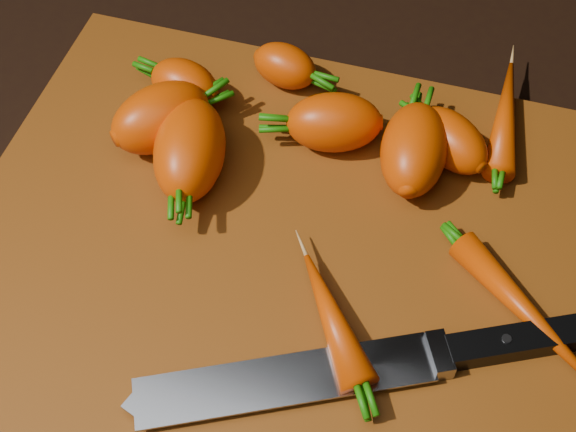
# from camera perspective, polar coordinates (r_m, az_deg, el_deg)

# --- Properties ---
(ground) EXTENTS (2.00, 2.00, 0.01)m
(ground) POSITION_cam_1_polar(r_m,az_deg,el_deg) (0.63, -0.25, -2.54)
(ground) COLOR black
(cutting_board) EXTENTS (0.50, 0.40, 0.01)m
(cutting_board) POSITION_cam_1_polar(r_m,az_deg,el_deg) (0.62, -0.26, -2.00)
(cutting_board) COLOR #60300C
(cutting_board) RESTS_ON ground
(carrot_0) EXTENTS (0.10, 0.10, 0.05)m
(carrot_0) POSITION_cam_1_polar(r_m,az_deg,el_deg) (0.67, -9.03, 6.93)
(carrot_0) COLOR #C63900
(carrot_0) RESTS_ON cutting_board
(carrot_1) EXTENTS (0.07, 0.06, 0.04)m
(carrot_1) POSITION_cam_1_polar(r_m,az_deg,el_deg) (0.70, -7.37, 9.27)
(carrot_1) COLOR #C63900
(carrot_1) RESTS_ON cutting_board
(carrot_2) EXTENTS (0.08, 0.11, 0.06)m
(carrot_2) POSITION_cam_1_polar(r_m,az_deg,el_deg) (0.64, -7.00, 4.70)
(carrot_2) COLOR #C63900
(carrot_2) RESTS_ON cutting_board
(carrot_3) EXTENTS (0.06, 0.09, 0.05)m
(carrot_3) POSITION_cam_1_polar(r_m,az_deg,el_deg) (0.65, 8.94, 4.71)
(carrot_3) COLOR #C63900
(carrot_3) RESTS_ON cutting_board
(carrot_4) EXTENTS (0.09, 0.07, 0.05)m
(carrot_4) POSITION_cam_1_polar(r_m,az_deg,el_deg) (0.66, 3.30, 6.65)
(carrot_4) COLOR #C63900
(carrot_4) RESTS_ON cutting_board
(carrot_5) EXTENTS (0.07, 0.05, 0.04)m
(carrot_5) POSITION_cam_1_polar(r_m,az_deg,el_deg) (0.71, -0.22, 10.63)
(carrot_5) COLOR #C63900
(carrot_5) RESTS_ON cutting_board
(carrot_6) EXTENTS (0.08, 0.08, 0.04)m
(carrot_6) POSITION_cam_1_polar(r_m,az_deg,el_deg) (0.66, 11.52, 5.30)
(carrot_6) COLOR #C63900
(carrot_6) RESTS_ON cutting_board
(carrot_7) EXTENTS (0.03, 0.13, 0.03)m
(carrot_7) POSITION_cam_1_polar(r_m,az_deg,el_deg) (0.70, 15.18, 6.88)
(carrot_7) COLOR #C63900
(carrot_7) RESTS_ON cutting_board
(carrot_8) EXTENTS (0.12, 0.11, 0.02)m
(carrot_8) POSITION_cam_1_polar(r_m,az_deg,el_deg) (0.60, 16.59, -6.55)
(carrot_8) COLOR #C63900
(carrot_8) RESTS_ON cutting_board
(carrot_9) EXTENTS (0.08, 0.10, 0.03)m
(carrot_9) POSITION_cam_1_polar(r_m,az_deg,el_deg) (0.57, 3.14, -7.23)
(carrot_9) COLOR #C63900
(carrot_9) RESTS_ON cutting_board
(knife) EXTENTS (0.31, 0.17, 0.02)m
(knife) POSITION_cam_1_polar(r_m,az_deg,el_deg) (0.56, 1.87, -11.26)
(knife) COLOR gray
(knife) RESTS_ON cutting_board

